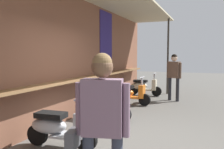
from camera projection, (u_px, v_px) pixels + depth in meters
ground_plane at (131, 137)px, 4.95m from camera, size 38.93×38.93×0.00m
market_stall_facade at (53, 48)px, 5.51m from camera, size 13.90×2.06×3.37m
scooter_silver at (57, 127)px, 4.34m from camera, size 0.50×1.40×0.97m
scooter_blue at (103, 105)px, 6.25m from camera, size 0.50×1.40×0.97m
scooter_orange at (129, 93)px, 8.20m from camera, size 0.49×1.40×0.97m
scooter_cream at (143, 86)px, 9.99m from camera, size 0.46×1.40×0.97m
shopper_with_handbag at (101, 116)px, 2.51m from camera, size 0.38×0.67×1.72m
shopper_browsing at (174, 72)px, 8.75m from camera, size 0.34×0.55×1.74m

